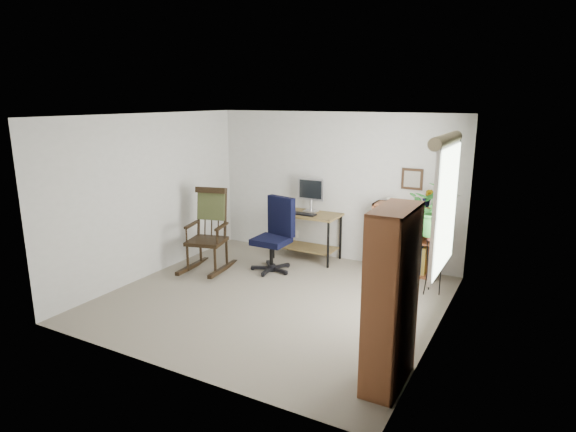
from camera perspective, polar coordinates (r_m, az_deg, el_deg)
The scene contains 18 objects.
floor at distance 6.53m, azimuth -1.70°, elevation -9.73°, with size 4.20×4.00×0.00m, color gray.
ceiling at distance 5.99m, azimuth -1.87°, elevation 11.83°, with size 4.20×4.00×0.00m, color silver.
wall_back at distance 7.90m, azimuth 5.56°, elevation 3.48°, with size 4.20×0.00×2.40m, color silver.
wall_front at distance 4.60m, azimuth -14.49°, elevation -4.43°, with size 4.20×0.00×2.40m, color silver.
wall_left at distance 7.41m, azimuth -15.96°, elevation 2.33°, with size 0.00×4.00×2.40m, color silver.
wall_right at distance 5.43m, azimuth 17.74°, elevation -1.86°, with size 0.00×4.00×2.40m, color silver.
window at distance 5.68m, azimuth 18.08°, elevation 0.86°, with size 0.12×1.20×1.50m, color silver, non-canonical shape.
desk at distance 7.96m, azimuth 2.25°, elevation -2.39°, with size 1.08×0.59×0.78m, color brown, non-canonical shape.
monitor at distance 7.93m, azimuth 2.75°, elevation 2.50°, with size 0.46×0.16×0.56m, color #AEADB1, non-canonical shape.
keyboard at distance 7.76m, azimuth 1.88°, elevation 0.23°, with size 0.40×0.15×0.03m, color black.
office_chair at distance 7.34m, azimuth -2.01°, elevation -2.24°, with size 0.63×0.63×1.16m, color black, non-canonical shape.
rocking_chair at distance 7.45m, azimuth -9.67°, elevation -1.65°, with size 0.67×1.11×1.29m, color black, non-canonical shape.
low_bookshelf at distance 7.50m, azimuth 13.80°, elevation -2.69°, with size 1.00×0.33×1.06m, color #975431, non-canonical shape.
tall_bookshelf at distance 4.49m, azimuth 12.14°, elevation -9.56°, with size 0.32×0.74×1.69m, color #975431, non-canonical shape.
plant_stand at distance 6.82m, azimuth 16.76°, elevation -5.29°, with size 0.25×0.25×0.89m, color black, non-canonical shape.
spider_plant at distance 6.55m, azimuth 17.42°, elevation 3.94°, with size 1.69×1.88×1.46m, color #236524.
potted_plant_small at distance 7.30m, azimuth 16.19°, elevation 1.46°, with size 0.13×0.24×0.11m, color #236524.
framed_picture at distance 7.44m, azimuth 14.49°, elevation 4.25°, with size 0.32×0.04×0.32m, color black, non-canonical shape.
Camera 1 is at (3.03, -5.16, 2.60)m, focal length 30.00 mm.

